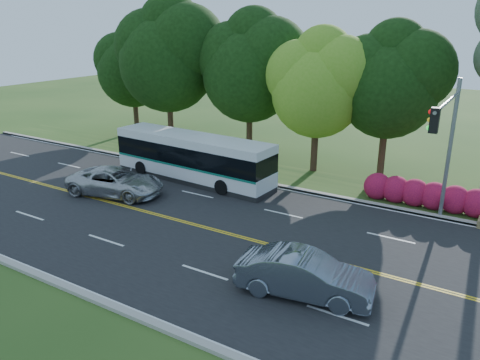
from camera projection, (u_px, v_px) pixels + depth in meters
The scene contains 12 objects.
ground at pixel (259, 242), 21.13m from camera, with size 120.00×120.00×0.00m, color #254818.
road at pixel (259, 242), 21.12m from camera, with size 60.00×14.00×0.02m, color black.
curb_north at pixel (319, 193), 26.88m from camera, with size 60.00×0.30×0.15m, color #A29C92.
curb_south at pixel (152, 323), 15.32m from camera, with size 60.00×0.30×0.15m, color #A29C92.
grass_verge at pixel (331, 185), 28.39m from camera, with size 60.00×4.00×0.10m, color #254818.
lane_markings at pixel (257, 241), 21.17m from camera, with size 57.60×13.82×0.00m.
tree_row at pixel (281, 64), 31.31m from camera, with size 44.70×9.10×13.84m.
bougainvillea_hedge at pixel (459, 201), 23.95m from camera, with size 9.50×2.25×1.50m.
traffic_signal at pixel (446, 135), 20.79m from camera, with size 0.42×6.10×7.00m.
transit_bus at pixel (193, 158), 28.91m from camera, with size 11.00×3.03×2.85m.
sedan at pixel (305, 275), 16.77m from camera, with size 1.71×4.92×1.62m, color slate.
suv at pixel (116, 182), 26.66m from camera, with size 2.55×5.53×1.54m, color #B0B2B5.
Camera 1 is at (9.23, -16.75, 9.45)m, focal length 35.00 mm.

